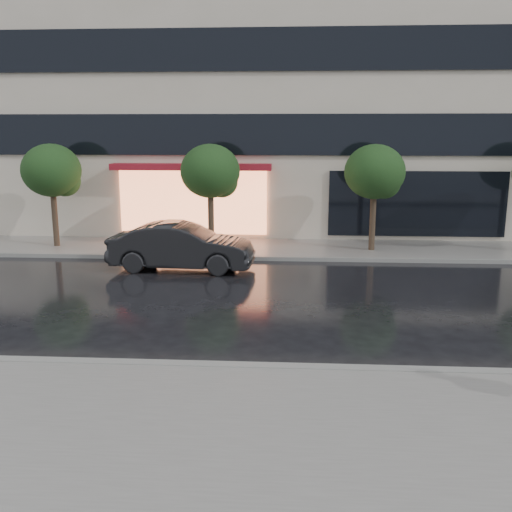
{
  "coord_description": "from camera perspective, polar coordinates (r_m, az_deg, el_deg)",
  "views": [
    {
      "loc": [
        -0.0,
        -11.02,
        4.43
      ],
      "look_at": [
        -0.86,
        2.78,
        1.4
      ],
      "focal_mm": 40.0,
      "sensor_mm": 36.0,
      "label": 1
    }
  ],
  "objects": [
    {
      "name": "tree_mid_east",
      "position": [
        21.32,
        11.93,
        8.05
      ],
      "size": [
        2.2,
        2.2,
        3.99
      ],
      "color": "#33261C",
      "rests_on": "ground"
    },
    {
      "name": "office_building",
      "position": [
        29.35,
        3.78,
        21.3
      ],
      "size": [
        30.0,
        12.76,
        18.0
      ],
      "color": "beige",
      "rests_on": "ground"
    },
    {
      "name": "sidewalk_far",
      "position": [
        21.71,
        3.49,
        0.73
      ],
      "size": [
        60.0,
        3.5,
        0.12
      ],
      "primitive_type": "cube",
      "color": "slate",
      "rests_on": "ground"
    },
    {
      "name": "parked_car",
      "position": [
        18.68,
        -7.44,
        0.94
      ],
      "size": [
        4.73,
        1.89,
        1.53
      ],
      "primitive_type": "imported",
      "rotation": [
        0.0,
        0.0,
        1.51
      ],
      "color": "black",
      "rests_on": "ground"
    },
    {
      "name": "tree_mid_west",
      "position": [
        21.3,
        -4.42,
        8.27
      ],
      "size": [
        2.2,
        2.2,
        3.99
      ],
      "color": "#33261C",
      "rests_on": "ground"
    },
    {
      "name": "curb_near",
      "position": [
        10.92,
        3.34,
        -11.18
      ],
      "size": [
        60.0,
        0.25,
        0.14
      ],
      "primitive_type": "cube",
      "color": "gray",
      "rests_on": "ground"
    },
    {
      "name": "ground",
      "position": [
        11.87,
        3.36,
        -9.57
      ],
      "size": [
        120.0,
        120.0,
        0.0
      ],
      "primitive_type": "plane",
      "color": "black",
      "rests_on": "ground"
    },
    {
      "name": "tree_far_west",
      "position": [
        22.92,
        -19.6,
        7.88
      ],
      "size": [
        2.2,
        2.2,
        3.99
      ],
      "color": "#33261C",
      "rests_on": "ground"
    },
    {
      "name": "sidewalk_near",
      "position": [
        8.91,
        3.26,
        -17.03
      ],
      "size": [
        60.0,
        4.5,
        0.12
      ],
      "primitive_type": "cube",
      "color": "slate",
      "rests_on": "ground"
    },
    {
      "name": "curb_far",
      "position": [
        20.0,
        3.48,
        -0.25
      ],
      "size": [
        60.0,
        0.25,
        0.14
      ],
      "primitive_type": "cube",
      "color": "gray",
      "rests_on": "ground"
    }
  ]
}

